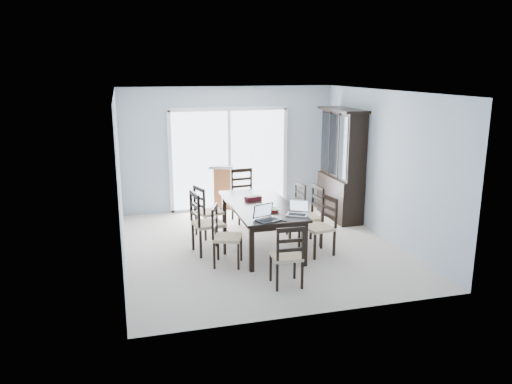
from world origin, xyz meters
TOP-DOWN VIEW (x-y plane):
  - floor at (0.00, 0.00)m, footprint 5.00×5.00m
  - ceiling at (0.00, 0.00)m, footprint 5.00×5.00m
  - back_wall at (0.00, 2.50)m, footprint 4.50×0.02m
  - wall_left at (-2.25, 0.00)m, footprint 0.02×5.00m
  - wall_right at (2.25, 0.00)m, footprint 0.02×5.00m
  - balcony at (0.00, 3.50)m, footprint 4.50×2.00m
  - railing at (0.00, 4.50)m, footprint 4.50×0.06m
  - dining_table at (0.00, 0.00)m, footprint 1.00×2.20m
  - china_hutch at (2.02, 1.25)m, footprint 0.50×1.38m
  - sliding_door at (0.00, 2.48)m, footprint 2.52×0.05m
  - chair_left_near at (-0.79, -0.62)m, footprint 0.53×0.52m
  - chair_left_mid at (-1.00, -0.05)m, footprint 0.53×0.52m
  - chair_left_far at (-0.82, 0.76)m, footprint 0.52×0.51m
  - chair_right_near at (0.90, -0.56)m, footprint 0.49×0.48m
  - chair_right_mid at (0.87, -0.08)m, footprint 0.48×0.47m
  - chair_right_far at (0.86, 0.70)m, footprint 0.46×0.45m
  - chair_end_near at (-0.08, -1.68)m, footprint 0.41×0.42m
  - chair_end_far at (0.09, 1.59)m, footprint 0.49×0.50m
  - laptop_dark at (-0.14, -0.93)m, footprint 0.41×0.34m
  - laptop_silver at (0.37, -0.78)m, footprint 0.39×0.36m
  - book_stack at (0.04, -0.45)m, footprint 0.28×0.23m
  - cell_phone at (0.07, -1.00)m, footprint 0.11×0.09m
  - game_box at (-0.05, 0.29)m, footprint 0.30×0.20m
  - hot_tub at (-0.64, 3.36)m, footprint 2.16×2.02m

SIDE VIEW (x-z plane):
  - balcony at x=0.00m, z-range -0.10..0.00m
  - floor at x=0.00m, z-range 0.00..0.00m
  - hot_tub at x=-0.64m, z-range 0.00..0.95m
  - chair_right_far at x=0.86m, z-range 0.03..1.06m
  - railing at x=0.00m, z-range 0.00..1.10m
  - chair_end_near at x=-0.08m, z-range 0.03..1.08m
  - chair_left_near at x=-0.79m, z-range 0.03..1.11m
  - chair_left_far at x=-0.82m, z-range 0.03..1.11m
  - chair_right_near at x=0.90m, z-range 0.03..1.13m
  - chair_right_mid at x=0.87m, z-range 0.03..1.21m
  - chair_end_far at x=0.09m, z-range 0.03..1.22m
  - chair_left_mid at x=-1.00m, z-range 0.03..1.24m
  - dining_table at x=0.00m, z-range 0.30..1.05m
  - cell_phone at x=0.07m, z-range 0.75..0.76m
  - book_stack at x=0.04m, z-range 0.75..0.79m
  - game_box at x=-0.05m, z-range 0.75..0.82m
  - laptop_silver at x=0.37m, z-range 0.69..0.91m
  - laptop_dark at x=-0.14m, z-range 0.69..0.93m
  - china_hutch at x=2.02m, z-range -0.03..2.17m
  - sliding_door at x=0.00m, z-range 0.00..2.18m
  - back_wall at x=0.00m, z-range 0.00..2.60m
  - wall_left at x=-2.25m, z-range 0.00..2.60m
  - wall_right at x=2.25m, z-range 0.00..2.60m
  - ceiling at x=0.00m, z-range 2.60..2.60m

